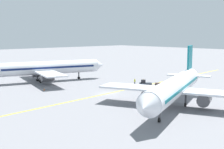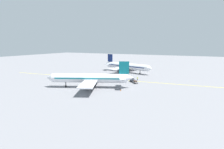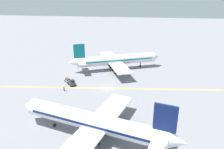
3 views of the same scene
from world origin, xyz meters
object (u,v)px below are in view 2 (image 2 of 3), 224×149
object	(u,v)px
airplane_adjacent_stand	(126,66)
baggage_tug_dark	(132,80)
baggage_cart_trailing	(135,82)
ground_crew_worker	(137,78)
airplane_at_gate	(90,78)
traffic_cone_near_nose	(108,74)
traffic_cone_mid_apron	(121,90)

from	to	relation	value
airplane_adjacent_stand	baggage_tug_dark	size ratio (longest dim) A/B	10.81
baggage_cart_trailing	ground_crew_worker	xyz separation A→B (m)	(6.80, 1.24, 0.15)
airplane_at_gate	baggage_tug_dark	size ratio (longest dim) A/B	10.45
airplane_adjacent_stand	traffic_cone_near_nose	size ratio (longest dim) A/B	63.61
baggage_tug_dark	ground_crew_worker	distance (m)	4.45
airplane_at_gate	baggage_cart_trailing	size ratio (longest dim) A/B	11.78
airplane_at_gate	ground_crew_worker	bearing A→B (deg)	-30.52
baggage_tug_dark	traffic_cone_near_nose	bearing A→B (deg)	55.96
airplane_adjacent_stand	baggage_tug_dark	distance (m)	28.38
airplane_adjacent_stand	baggage_cart_trailing	distance (m)	31.59
baggage_tug_dark	traffic_cone_near_nose	size ratio (longest dim) A/B	5.88
baggage_cart_trailing	baggage_tug_dark	bearing A→B (deg)	41.87
airplane_at_gate	airplane_adjacent_stand	xyz separation A→B (m)	(42.36, 1.23, 0.00)
airplane_adjacent_stand	traffic_cone_mid_apron	size ratio (longest dim) A/B	63.61
baggage_tug_dark	baggage_cart_trailing	bearing A→B (deg)	-138.13
traffic_cone_near_nose	airplane_adjacent_stand	bearing A→B (deg)	-31.02
airplane_adjacent_stand	baggage_tug_dark	bearing A→B (deg)	-152.53
baggage_cart_trailing	airplane_adjacent_stand	bearing A→B (deg)	28.97
baggage_cart_trailing	traffic_cone_near_nose	distance (m)	27.33
airplane_adjacent_stand	traffic_cone_mid_apron	xyz separation A→B (m)	(-41.61, -14.28, -3.43)
baggage_cart_trailing	traffic_cone_mid_apron	bearing A→B (deg)	176.14
airplane_adjacent_stand	baggage_tug_dark	world-z (taller)	airplane_adjacent_stand
ground_crew_worker	traffic_cone_near_nose	world-z (taller)	ground_crew_worker
airplane_adjacent_stand	traffic_cone_near_nose	xyz separation A→B (m)	(-11.56, 6.95, -3.43)
ground_crew_worker	traffic_cone_near_nose	distance (m)	22.87
airplane_at_gate	baggage_tug_dark	distance (m)	21.13
traffic_cone_mid_apron	airplane_adjacent_stand	bearing A→B (deg)	18.94
airplane_at_gate	traffic_cone_mid_apron	bearing A→B (deg)	-86.70
baggage_cart_trailing	traffic_cone_near_nose	size ratio (longest dim) A/B	5.22
baggage_cart_trailing	traffic_cone_mid_apron	xyz separation A→B (m)	(-14.10, 0.95, -0.49)
baggage_tug_dark	ground_crew_worker	size ratio (longest dim) A/B	1.93
ground_crew_worker	baggage_cart_trailing	bearing A→B (deg)	-169.70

